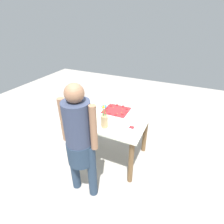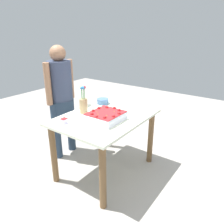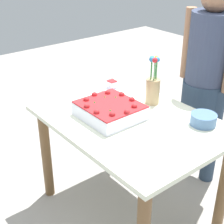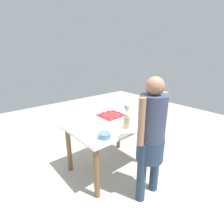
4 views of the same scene
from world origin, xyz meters
The scene contains 8 objects.
ground_plane centered at (0.00, 0.00, 0.00)m, with size 8.00×8.00×0.00m, color #A39C95.
dining_table centered at (0.00, 0.00, 0.60)m, with size 1.15×0.85×0.74m.
sheet_cake centered at (0.10, 0.09, 0.78)m, with size 0.36×0.33×0.11m.
serving_plate_with_slice centered at (0.44, -0.20, 0.75)m, with size 0.18×0.18×0.06m.
cake_knife centered at (-0.41, 0.03, 0.74)m, with size 0.19×0.02×0.00m, color silver.
flower_vase centered at (0.08, -0.26, 0.85)m, with size 0.09×0.09×0.33m.
fruit_bowl centered at (-0.33, -0.29, 0.77)m, with size 0.16×0.16×0.07m, color #4D709E.
person_standing centered at (0.00, -0.72, 0.85)m, with size 0.45×0.31×1.49m.
Camera 4 is at (-1.49, -1.78, 1.73)m, focal length 28.00 mm.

